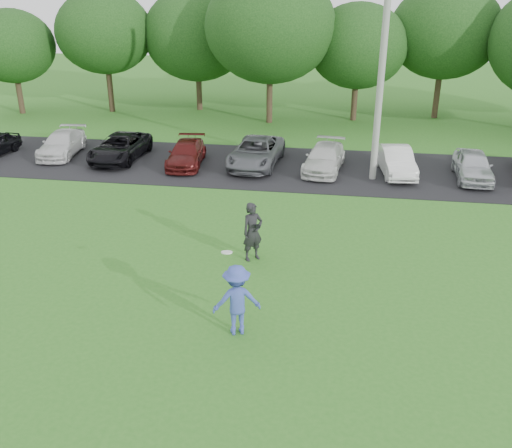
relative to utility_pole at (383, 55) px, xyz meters
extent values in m
plane|color=#2E7020|center=(-3.83, -12.01, -5.26)|extent=(100.00, 100.00, 0.00)
cube|color=black|center=(-3.83, 0.99, -5.25)|extent=(32.00, 6.50, 0.03)
cylinder|color=#959691|center=(0.00, 0.00, 0.00)|extent=(0.28, 0.28, 10.53)
imported|color=#3D50AE|center=(-3.71, -12.30, -4.34)|extent=(1.35, 1.03, 1.85)
cylinder|color=white|center=(-3.95, -12.21, -3.10)|extent=(0.27, 0.27, 0.08)
imported|color=black|center=(-3.96, -8.31, -4.32)|extent=(0.82, 0.78, 1.88)
cube|color=black|center=(-3.78, -8.49, -4.05)|extent=(0.17, 0.17, 0.10)
imported|color=silver|center=(-14.98, 1.27, -4.68)|extent=(1.96, 3.98, 1.11)
imported|color=black|center=(-11.90, 1.01, -4.64)|extent=(2.09, 4.33, 1.19)
imported|color=#4A1110|center=(-8.52, 0.64, -4.69)|extent=(1.87, 3.85, 1.08)
imported|color=#5A5C61|center=(-5.32, 1.09, -4.61)|extent=(2.41, 4.64, 1.25)
imported|color=silver|center=(-2.15, 0.85, -4.67)|extent=(2.03, 4.05, 1.13)
imported|color=silver|center=(1.02, 0.78, -4.64)|extent=(1.71, 3.74, 1.19)
imported|color=silver|center=(4.25, 0.61, -4.62)|extent=(1.56, 3.64, 1.23)
cylinder|color=#38281C|center=(-21.83, 9.59, -4.16)|extent=(0.36, 0.36, 2.20)
ellipsoid|color=#214C19|center=(-21.83, 9.59, -1.11)|extent=(5.20, 5.20, 4.42)
cylinder|color=#38281C|center=(-16.33, 10.99, -3.91)|extent=(0.36, 0.36, 2.70)
ellipsoid|color=#214C19|center=(-16.33, 10.99, -0.34)|extent=(5.94, 5.94, 5.05)
cylinder|color=#38281C|center=(-10.83, 12.39, -4.16)|extent=(0.36, 0.36, 2.20)
ellipsoid|color=#214C19|center=(-10.83, 12.39, -0.56)|extent=(6.68, 6.68, 5.68)
cylinder|color=#38281C|center=(-5.83, 9.59, -3.91)|extent=(0.36, 0.36, 2.70)
ellipsoid|color=#214C19|center=(-5.83, 9.59, 0.22)|extent=(7.42, 7.42, 6.31)
cylinder|color=#38281C|center=(-0.83, 10.99, -4.16)|extent=(0.36, 0.36, 2.20)
ellipsoid|color=#214C19|center=(-0.83, 10.99, -0.90)|extent=(5.76, 5.76, 4.90)
cylinder|color=#38281C|center=(4.17, 12.39, -3.91)|extent=(0.36, 0.36, 2.70)
ellipsoid|color=#214C19|center=(4.17, 12.39, -0.13)|extent=(6.50, 6.50, 5.53)
camera|label=1|loc=(-1.41, -24.07, 2.98)|focal=40.00mm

